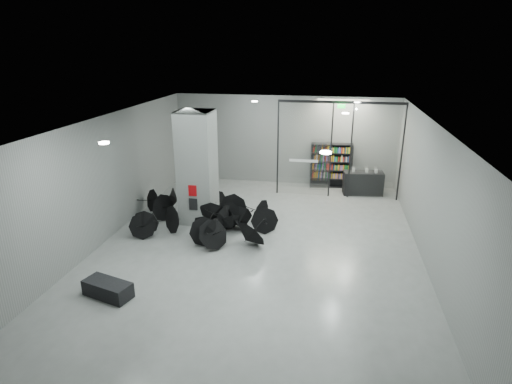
% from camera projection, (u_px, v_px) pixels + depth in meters
% --- Properties ---
extents(room, '(14.00, 14.02, 4.01)m').
position_uv_depth(room, '(257.00, 163.00, 12.18)').
color(room, gray).
rests_on(room, ground).
extents(column, '(1.20, 1.20, 4.00)m').
position_uv_depth(column, '(197.00, 168.00, 14.74)').
color(column, slate).
rests_on(column, ground).
extents(fire_cabinet, '(0.28, 0.04, 0.38)m').
position_uv_depth(fire_cabinet, '(193.00, 191.00, 14.38)').
color(fire_cabinet, '#A50A07').
rests_on(fire_cabinet, column).
extents(info_panel, '(0.30, 0.03, 0.42)m').
position_uv_depth(info_panel, '(193.00, 204.00, 14.55)').
color(info_panel, black).
rests_on(info_panel, column).
extents(exit_sign, '(0.30, 0.06, 0.15)m').
position_uv_depth(exit_sign, '(341.00, 106.00, 16.37)').
color(exit_sign, '#0CE533').
rests_on(exit_sign, room).
extents(glass_partition, '(5.06, 0.08, 4.00)m').
position_uv_depth(glass_partition, '(338.00, 146.00, 17.10)').
color(glass_partition, silver).
rests_on(glass_partition, ground).
extents(bench, '(1.38, 0.88, 0.41)m').
position_uv_depth(bench, '(108.00, 289.00, 10.66)').
color(bench, black).
rests_on(bench, ground).
extents(bookshelf, '(1.85, 0.54, 2.00)m').
position_uv_depth(bookshelf, '(331.00, 165.00, 18.69)').
color(bookshelf, black).
rests_on(bookshelf, ground).
extents(shop_counter, '(1.72, 0.85, 0.99)m').
position_uv_depth(shop_counter, '(363.00, 183.00, 17.93)').
color(shop_counter, black).
rests_on(shop_counter, ground).
extents(umbrella_cluster, '(5.60, 4.19, 1.25)m').
position_uv_depth(umbrella_cluster, '(208.00, 222.00, 14.52)').
color(umbrella_cluster, black).
rests_on(umbrella_cluster, ground).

